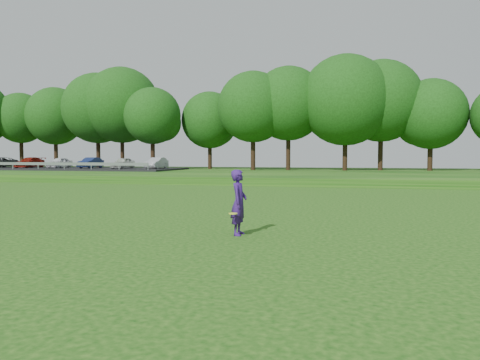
# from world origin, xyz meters

# --- Properties ---
(ground) EXTENTS (140.00, 140.00, 0.00)m
(ground) POSITION_xyz_m (0.00, 0.00, 0.00)
(ground) COLOR #0E3E0C
(ground) RESTS_ON ground
(berm) EXTENTS (130.00, 30.00, 0.60)m
(berm) POSITION_xyz_m (0.00, 34.00, 0.30)
(berm) COLOR #0E3E0C
(berm) RESTS_ON ground
(walking_path) EXTENTS (130.00, 1.60, 0.04)m
(walking_path) POSITION_xyz_m (0.00, 20.00, 0.02)
(walking_path) COLOR gray
(walking_path) RESTS_ON ground
(treeline) EXTENTS (104.00, 7.00, 15.00)m
(treeline) POSITION_xyz_m (0.00, 38.00, 8.10)
(treeline) COLOR #153B0D
(treeline) RESTS_ON berm
(parking_lot) EXTENTS (24.00, 9.00, 1.38)m
(parking_lot) POSITION_xyz_m (-24.75, 32.82, 1.06)
(parking_lot) COLOR black
(parking_lot) RESTS_ON berm
(woman) EXTENTS (0.45, 0.94, 1.80)m
(woman) POSITION_xyz_m (4.05, -1.11, 0.90)
(woman) COLOR #37186C
(woman) RESTS_ON ground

